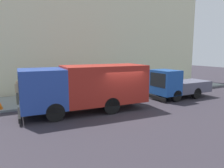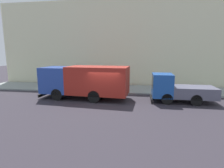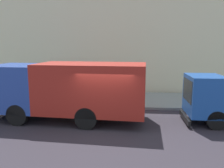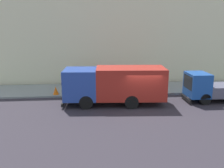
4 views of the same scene
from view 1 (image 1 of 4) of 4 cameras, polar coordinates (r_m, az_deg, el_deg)
The scene contains 9 objects.
ground at distance 13.40m, azimuth 2.42°, elevation -7.22°, with size 80.00×80.00×0.00m, color #2F2A32.
sidewalk at distance 17.88m, azimuth -6.15°, elevation -2.95°, with size 4.33×30.00×0.15m, color gray.
building_facade at distance 20.05m, azimuth -9.39°, elevation 12.69°, with size 0.50×30.00×10.20m, color beige.
large_utility_truck at distance 12.98m, azimuth -7.04°, elevation -0.47°, with size 3.02×7.80×2.84m.
small_flatbed_truck at distance 17.52m, azimuth 17.10°, elevation -0.22°, with size 2.08×5.03×2.29m.
pedestrian_walking at distance 17.97m, azimuth -22.29°, elevation -0.34°, with size 0.42×0.42×1.69m.
pedestrian_standing at distance 17.93m, azimuth -18.04°, elevation 0.03°, with size 0.45×0.45×1.79m.
pedestrian_third at distance 15.52m, azimuth -24.09°, elevation -1.93°, with size 0.36×0.36×1.63m.
street_sign_post at distance 15.68m, azimuth -5.78°, elevation 1.17°, with size 0.44×0.08×2.50m.
Camera 1 is at (-11.03, 6.66, 3.69)m, focal length 33.87 mm.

